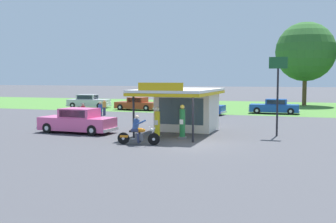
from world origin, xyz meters
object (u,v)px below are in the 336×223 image
at_px(parked_car_back_row_right, 137,104).
at_px(roadside_pole_sign, 278,82).
at_px(parked_car_back_row_centre_left, 275,107).
at_px(gas_pump_offside, 182,123).
at_px(bystander_leaning_by_kiosk, 104,107).
at_px(gas_pump_nearside, 157,123).
at_px(featured_classic_sedan, 78,121).
at_px(parked_car_back_row_centre, 89,102).
at_px(motorcycle_with_rider, 138,132).
at_px(bystander_standing_back_lot, 100,111).
at_px(parked_car_second_row_spare, 197,107).
at_px(bystander_strolling_foreground, 83,113).

distance_m(parked_car_back_row_right, roadside_pole_sign, 23.02).
height_order(parked_car_back_row_centre_left, parked_car_back_row_right, parked_car_back_row_centre_left).
distance_m(gas_pump_offside, roadside_pole_sign, 6.40).
relative_size(parked_car_back_row_centre_left, bystander_leaning_by_kiosk, 3.24).
relative_size(parked_car_back_row_centre_left, roadside_pole_sign, 1.03).
distance_m(gas_pump_nearside, roadside_pole_sign, 7.76).
xyz_separation_m(featured_classic_sedan, parked_car_back_row_right, (-3.71, 18.79, -0.09)).
xyz_separation_m(parked_car_back_row_centre, bystander_leaning_by_kiosk, (6.52, -8.60, 0.07)).
bearing_deg(parked_car_back_row_centre_left, motorcycle_with_rider, -104.16).
xyz_separation_m(motorcycle_with_rider, featured_classic_sedan, (-5.58, 3.21, 0.08)).
height_order(parked_car_back_row_centre_left, bystander_standing_back_lot, bystander_standing_back_lot).
xyz_separation_m(gas_pump_nearside, parked_car_second_row_spare, (-1.55, 15.79, -0.13)).
bearing_deg(bystander_standing_back_lot, featured_classic_sedan, -74.87).
height_order(gas_pump_nearside, parked_car_back_row_centre_left, gas_pump_nearside).
distance_m(featured_classic_sedan, bystander_standing_back_lot, 6.68).
bearing_deg(featured_classic_sedan, motorcycle_with_rider, -29.92).
xyz_separation_m(parked_car_back_row_centre_left, bystander_standing_back_lot, (-12.89, -12.38, 0.20)).
bearing_deg(gas_pump_nearside, gas_pump_offside, 0.00).
relative_size(parked_car_back_row_centre, bystander_strolling_foreground, 3.19).
bearing_deg(bystander_strolling_foreground, bystander_leaning_by_kiosk, 105.71).
height_order(parked_car_second_row_spare, parked_car_back_row_right, parked_car_second_row_spare).
distance_m(motorcycle_with_rider, parked_car_back_row_centre_left, 22.74).
bearing_deg(roadside_pole_sign, parked_car_back_row_right, 134.80).
height_order(bystander_standing_back_lot, roadside_pole_sign, roadside_pole_sign).
relative_size(motorcycle_with_rider, bystander_leaning_by_kiosk, 1.51).
relative_size(gas_pump_offside, featured_classic_sedan, 0.38).
bearing_deg(parked_car_second_row_spare, gas_pump_offside, -78.82).
height_order(parked_car_back_row_centre_left, bystander_strolling_foreground, bystander_strolling_foreground).
bearing_deg(parked_car_back_row_right, parked_car_back_row_centre_left, 0.16).
bearing_deg(bystander_leaning_by_kiosk, parked_car_back_row_centre, 127.18).
xyz_separation_m(parked_car_second_row_spare, bystander_strolling_foreground, (-5.98, -11.51, 0.19)).
distance_m(parked_car_back_row_centre, bystander_standing_back_lot, 16.37).
xyz_separation_m(bystander_strolling_foreground, bystander_standing_back_lot, (0.18, 2.42, -0.02)).
xyz_separation_m(motorcycle_with_rider, bystander_standing_back_lot, (-7.33, 9.66, 0.22)).
bearing_deg(motorcycle_with_rider, bystander_strolling_foreground, 136.01).
relative_size(gas_pump_offside, roadside_pole_sign, 0.41).
height_order(motorcycle_with_rider, bystander_strolling_foreground, bystander_strolling_foreground).
distance_m(parked_car_second_row_spare, parked_car_back_row_centre, 15.37).
distance_m(parked_car_back_row_right, bystander_leaning_by_kiosk, 7.17).
xyz_separation_m(parked_car_second_row_spare, roadside_pole_sign, (8.35, -12.97, 2.59)).
bearing_deg(gas_pump_offside, featured_classic_sedan, 178.02).
bearing_deg(parked_car_second_row_spare, bystander_standing_back_lot, -122.56).
relative_size(featured_classic_sedan, parked_car_back_row_right, 1.02).
xyz_separation_m(featured_classic_sedan, parked_car_second_row_spare, (4.06, 15.54, -0.03)).
relative_size(parked_car_back_row_centre, parked_car_back_row_right, 1.05).
relative_size(bystander_leaning_by_kiosk, bystander_standing_back_lot, 0.94).
bearing_deg(parked_car_back_row_centre, bystander_strolling_foreground, -61.87).
height_order(bystander_strolling_foreground, bystander_standing_back_lot, bystander_strolling_foreground).
xyz_separation_m(parked_car_back_row_right, bystander_standing_back_lot, (1.96, -12.34, 0.23)).
bearing_deg(motorcycle_with_rider, parked_car_back_row_centre, 124.59).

